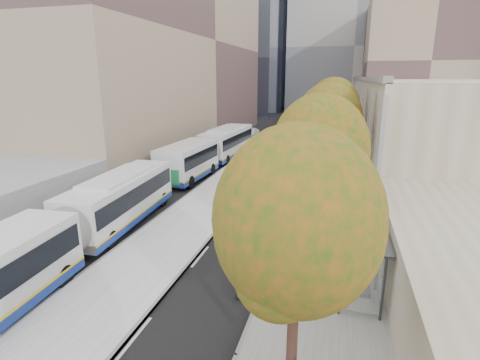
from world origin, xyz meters
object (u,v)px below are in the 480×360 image
(bus_far, at_px, (213,149))
(cyclist, at_px, (243,273))
(bus_near, at_px, (82,222))
(distant_car, at_px, (251,132))
(bus_shelter, at_px, (367,240))

(bus_far, height_order, cyclist, bus_far)
(bus_near, bearing_deg, distant_car, 87.45)
(cyclist, bearing_deg, bus_far, 117.17)
(bus_shelter, distance_m, bus_near, 13.02)
(bus_far, relative_size, distant_car, 4.69)
(bus_far, bearing_deg, cyclist, -65.27)
(distant_car, bearing_deg, bus_near, -85.01)
(bus_shelter, distance_m, bus_far, 23.30)
(bus_shelter, distance_m, cyclist, 4.96)
(bus_near, distance_m, bus_far, 19.21)
(distant_car, bearing_deg, cyclist, -73.03)
(bus_shelter, bearing_deg, cyclist, -163.37)
(bus_near, bearing_deg, bus_shelter, -4.04)
(bus_shelter, height_order, distant_car, bus_shelter)
(bus_near, height_order, cyclist, bus_near)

